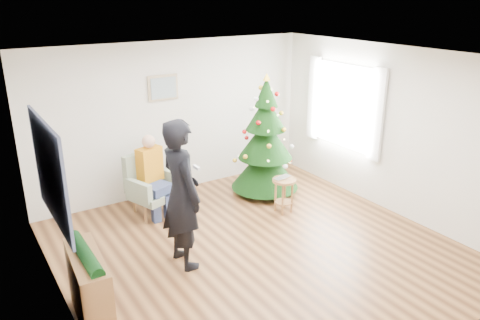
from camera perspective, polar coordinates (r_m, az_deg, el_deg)
floor at (r=6.54m, az=2.14°, el=-10.79°), size 5.00×5.00×0.00m
ceiling at (r=5.68m, az=2.48°, el=12.42°), size 5.00×5.00×0.00m
wall_back at (r=8.07m, az=-7.94°, el=5.07°), size 5.00×0.00×5.00m
wall_front at (r=4.36m, az=21.67°, el=-9.44°), size 5.00×0.00×5.00m
wall_left at (r=5.09m, az=-21.60°, el=-5.18°), size 0.00×5.00×5.00m
wall_right at (r=7.63m, az=17.92°, el=3.43°), size 0.00×5.00×5.00m
window_panel at (r=8.21m, az=12.60°, el=6.47°), size 0.04×1.30×1.40m
curtains at (r=8.19m, az=12.45°, el=6.45°), size 0.05×1.75×1.50m
christmas_tree at (r=7.95m, az=3.12°, el=2.34°), size 1.16×1.16×2.10m
stool at (r=7.47m, az=5.36°, el=-4.29°), size 0.37×0.37×0.56m
laptop at (r=7.36m, az=5.43°, el=-2.25°), size 0.34×0.25×0.02m
armchair at (r=7.52m, az=-10.68°, el=-3.84°), size 0.84×0.82×0.97m
seated_person at (r=7.37m, az=-10.53°, el=-1.84°), size 0.48×0.62×1.28m
standing_man at (r=5.85m, az=-7.16°, el=-4.17°), size 0.49×0.72×1.93m
game_controller at (r=5.78m, az=-5.33°, el=-0.92°), size 0.04×0.13×0.04m
console at (r=5.30m, az=-17.84°, el=-14.79°), size 0.38×1.02×0.80m
garland at (r=5.08m, az=-18.34°, el=-10.87°), size 0.14×0.90×0.14m
tapestry at (r=5.28m, az=-22.20°, el=-1.43°), size 0.03×1.50×1.15m
framed_picture at (r=7.83m, az=-9.35°, el=8.68°), size 0.52×0.05×0.42m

